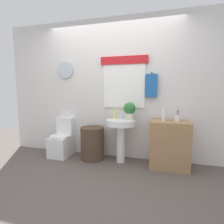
% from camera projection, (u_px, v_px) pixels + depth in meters
% --- Properties ---
extents(ground_plane, '(8.00, 8.00, 0.00)m').
position_uv_depth(ground_plane, '(91.00, 184.00, 2.45)').
color(ground_plane, '#564C47').
extents(back_wall, '(4.40, 0.18, 2.60)m').
position_uv_depth(back_wall, '(113.00, 89.00, 3.39)').
color(back_wall, silver).
rests_on(back_wall, ground_plane).
extents(toilet, '(0.38, 0.51, 0.76)m').
position_uv_depth(toilet, '(63.00, 141.00, 3.52)').
color(toilet, white).
rests_on(toilet, ground_plane).
extents(laundry_hamper, '(0.43, 0.43, 0.60)m').
position_uv_depth(laundry_hamper, '(92.00, 143.00, 3.31)').
color(laundry_hamper, '#4C3828').
rests_on(laundry_hamper, ground_plane).
extents(pedestal_sink, '(0.51, 0.51, 0.77)m').
position_uv_depth(pedestal_sink, '(121.00, 130.00, 3.13)').
color(pedestal_sink, white).
rests_on(pedestal_sink, ground_plane).
extents(faucet, '(0.03, 0.03, 0.10)m').
position_uv_depth(faucet, '(122.00, 116.00, 3.22)').
color(faucet, silver).
rests_on(faucet, pedestal_sink).
extents(wooden_cabinet, '(0.62, 0.44, 0.78)m').
position_uv_depth(wooden_cabinet, '(169.00, 144.00, 2.94)').
color(wooden_cabinet, '#9E754C').
rests_on(wooden_cabinet, ground_plane).
extents(soap_bottle, '(0.05, 0.05, 0.19)m').
position_uv_depth(soap_bottle, '(115.00, 114.00, 3.18)').
color(soap_bottle, '#DBD166').
rests_on(soap_bottle, pedestal_sink).
extents(potted_plant, '(0.21, 0.21, 0.30)m').
position_uv_depth(potted_plant, '(129.00, 110.00, 3.11)').
color(potted_plant, beige).
rests_on(potted_plant, pedestal_sink).
extents(lotion_bottle, '(0.05, 0.05, 0.22)m').
position_uv_depth(lotion_bottle, '(164.00, 115.00, 2.87)').
color(lotion_bottle, white).
rests_on(lotion_bottle, wooden_cabinet).
extents(toothbrush_cup, '(0.08, 0.08, 0.19)m').
position_uv_depth(toothbrush_cup, '(177.00, 118.00, 2.87)').
color(toothbrush_cup, silver).
rests_on(toothbrush_cup, wooden_cabinet).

